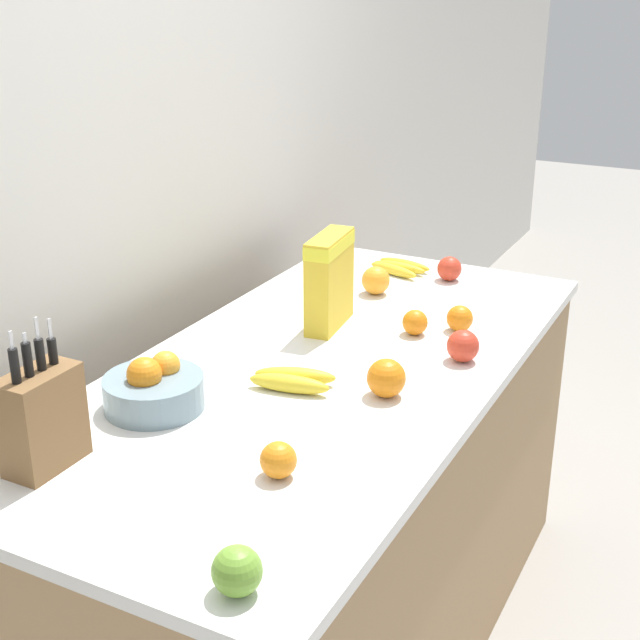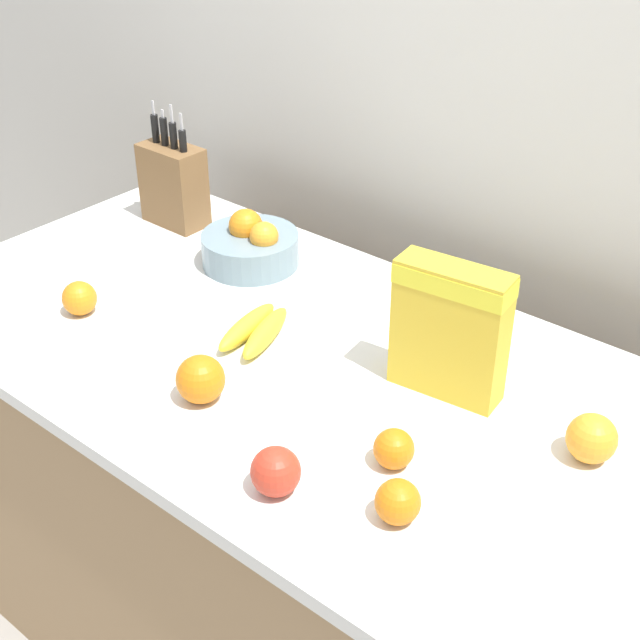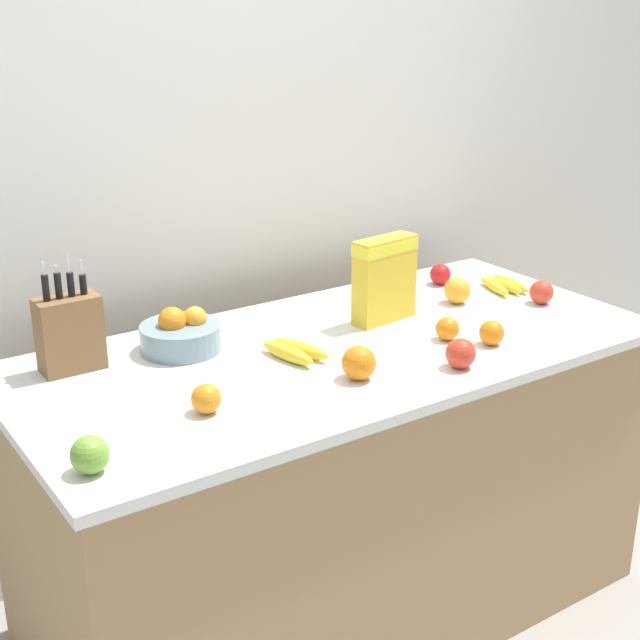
{
  "view_description": "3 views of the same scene",
  "coord_description": "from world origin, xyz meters",
  "px_view_note": "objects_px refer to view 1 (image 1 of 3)",
  "views": [
    {
      "loc": [
        -1.78,
        -0.93,
        1.81
      ],
      "look_at": [
        -0.02,
        -0.01,
        1.01
      ],
      "focal_mm": 50.0,
      "sensor_mm": 36.0,
      "label": 1
    },
    {
      "loc": [
        0.91,
        -1.07,
        1.87
      ],
      "look_at": [
        0.03,
        -0.02,
        1.01
      ],
      "focal_mm": 50.0,
      "sensor_mm": 36.0,
      "label": 2
    },
    {
      "loc": [
        -1.34,
        -1.89,
        1.83
      ],
      "look_at": [
        -0.07,
        -0.02,
        0.99
      ],
      "focal_mm": 50.0,
      "sensor_mm": 36.0,
      "label": 3
    }
  ],
  "objects_px": {
    "orange_front_center": "(376,280)",
    "orange_near_bowl": "(460,318)",
    "orange_front_left": "(415,322)",
    "fruit_bowl": "(154,389)",
    "apple_middle": "(336,266)",
    "apple_rear": "(449,269)",
    "apple_leftmost": "(237,571)",
    "apple_rightmost": "(463,346)",
    "orange_by_cereal": "(278,460)",
    "banana_bunch_left": "(399,267)",
    "cereal_box": "(329,277)",
    "knife_block": "(42,418)",
    "orange_back_center": "(386,378)",
    "banana_bunch_right": "(292,380)"
  },
  "relations": [
    {
      "from": "banana_bunch_left",
      "to": "orange_front_center",
      "type": "height_order",
      "value": "orange_front_center"
    },
    {
      "from": "orange_near_bowl",
      "to": "orange_front_center",
      "type": "bearing_deg",
      "value": 63.24
    },
    {
      "from": "apple_leftmost",
      "to": "apple_rear",
      "type": "bearing_deg",
      "value": 7.84
    },
    {
      "from": "orange_front_center",
      "to": "orange_front_left",
      "type": "distance_m",
      "value": 0.33
    },
    {
      "from": "orange_front_center",
      "to": "orange_by_cereal",
      "type": "distance_m",
      "value": 1.06
    },
    {
      "from": "banana_bunch_left",
      "to": "apple_rear",
      "type": "relative_size",
      "value": 2.57
    },
    {
      "from": "apple_rightmost",
      "to": "orange_by_cereal",
      "type": "relative_size",
      "value": 1.12
    },
    {
      "from": "apple_leftmost",
      "to": "orange_back_center",
      "type": "xyz_separation_m",
      "value": [
        0.74,
        0.07,
        0.0
      ]
    },
    {
      "from": "cereal_box",
      "to": "fruit_bowl",
      "type": "bearing_deg",
      "value": 161.56
    },
    {
      "from": "banana_bunch_left",
      "to": "orange_near_bowl",
      "type": "xyz_separation_m",
      "value": [
        -0.38,
        -0.34,
        0.02
      ]
    },
    {
      "from": "cereal_box",
      "to": "fruit_bowl",
      "type": "relative_size",
      "value": 1.15
    },
    {
      "from": "apple_leftmost",
      "to": "orange_near_bowl",
      "type": "bearing_deg",
      "value": 2.39
    },
    {
      "from": "cereal_box",
      "to": "orange_near_bowl",
      "type": "relative_size",
      "value": 3.58
    },
    {
      "from": "banana_bunch_left",
      "to": "orange_front_left",
      "type": "height_order",
      "value": "orange_front_left"
    },
    {
      "from": "banana_bunch_right",
      "to": "orange_back_center",
      "type": "height_order",
      "value": "orange_back_center"
    },
    {
      "from": "apple_rightmost",
      "to": "apple_leftmost",
      "type": "bearing_deg",
      "value": 178.72
    },
    {
      "from": "fruit_bowl",
      "to": "apple_rightmost",
      "type": "distance_m",
      "value": 0.77
    },
    {
      "from": "orange_front_left",
      "to": "fruit_bowl",
      "type": "bearing_deg",
      "value": 151.76
    },
    {
      "from": "banana_bunch_left",
      "to": "apple_leftmost",
      "type": "distance_m",
      "value": 1.62
    },
    {
      "from": "apple_rear",
      "to": "orange_by_cereal",
      "type": "bearing_deg",
      "value": -175.31
    },
    {
      "from": "banana_bunch_left",
      "to": "apple_leftmost",
      "type": "height_order",
      "value": "apple_leftmost"
    },
    {
      "from": "orange_front_center",
      "to": "orange_near_bowl",
      "type": "bearing_deg",
      "value": -116.76
    },
    {
      "from": "banana_bunch_left",
      "to": "apple_middle",
      "type": "height_order",
      "value": "apple_middle"
    },
    {
      "from": "cereal_box",
      "to": "orange_by_cereal",
      "type": "height_order",
      "value": "cereal_box"
    },
    {
      "from": "orange_back_center",
      "to": "orange_by_cereal",
      "type": "bearing_deg",
      "value": 173.76
    },
    {
      "from": "apple_middle",
      "to": "apple_rear",
      "type": "bearing_deg",
      "value": -67.68
    },
    {
      "from": "knife_block",
      "to": "banana_bunch_right",
      "type": "xyz_separation_m",
      "value": [
        0.52,
        -0.26,
        -0.08
      ]
    },
    {
      "from": "knife_block",
      "to": "orange_by_cereal",
      "type": "height_order",
      "value": "knife_block"
    },
    {
      "from": "fruit_bowl",
      "to": "banana_bunch_left",
      "type": "bearing_deg",
      "value": -5.97
    },
    {
      "from": "orange_front_center",
      "to": "apple_rear",
      "type": "bearing_deg",
      "value": -35.03
    },
    {
      "from": "knife_block",
      "to": "orange_back_center",
      "type": "distance_m",
      "value": 0.76
    },
    {
      "from": "cereal_box",
      "to": "apple_rightmost",
      "type": "distance_m",
      "value": 0.42
    },
    {
      "from": "cereal_box",
      "to": "banana_bunch_right",
      "type": "xyz_separation_m",
      "value": [
        -0.38,
        -0.1,
        -0.12
      ]
    },
    {
      "from": "knife_block",
      "to": "banana_bunch_left",
      "type": "bearing_deg",
      "value": -6.23
    },
    {
      "from": "banana_bunch_left",
      "to": "orange_front_left",
      "type": "xyz_separation_m",
      "value": [
        -0.46,
        -0.24,
        0.02
      ]
    },
    {
      "from": "banana_bunch_right",
      "to": "apple_middle",
      "type": "height_order",
      "value": "apple_middle"
    },
    {
      "from": "knife_block",
      "to": "apple_middle",
      "type": "distance_m",
      "value": 1.28
    },
    {
      "from": "banana_bunch_right",
      "to": "apple_middle",
      "type": "xyz_separation_m",
      "value": [
        0.76,
        0.26,
        0.01
      ]
    },
    {
      "from": "apple_middle",
      "to": "orange_front_left",
      "type": "relative_size",
      "value": 1.04
    },
    {
      "from": "orange_back_center",
      "to": "knife_block",
      "type": "bearing_deg",
      "value": 141.2
    },
    {
      "from": "banana_bunch_left",
      "to": "orange_front_center",
      "type": "relative_size",
      "value": 2.31
    },
    {
      "from": "apple_rightmost",
      "to": "orange_back_center",
      "type": "xyz_separation_m",
      "value": [
        -0.27,
        0.09,
        0.0
      ]
    },
    {
      "from": "cereal_box",
      "to": "fruit_bowl",
      "type": "xyz_separation_m",
      "value": [
        -0.61,
        0.13,
        -0.1
      ]
    },
    {
      "from": "apple_rear",
      "to": "orange_back_center",
      "type": "relative_size",
      "value": 0.85
    },
    {
      "from": "banana_bunch_left",
      "to": "apple_rightmost",
      "type": "distance_m",
      "value": 0.7
    },
    {
      "from": "banana_bunch_right",
      "to": "banana_bunch_left",
      "type": "bearing_deg",
      "value": 6.7
    },
    {
      "from": "knife_block",
      "to": "apple_middle",
      "type": "relative_size",
      "value": 4.33
    },
    {
      "from": "banana_bunch_right",
      "to": "orange_back_center",
      "type": "bearing_deg",
      "value": -73.42
    },
    {
      "from": "cereal_box",
      "to": "orange_front_left",
      "type": "height_order",
      "value": "cereal_box"
    },
    {
      "from": "orange_front_center",
      "to": "orange_front_left",
      "type": "bearing_deg",
      "value": -137.12
    }
  ]
}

